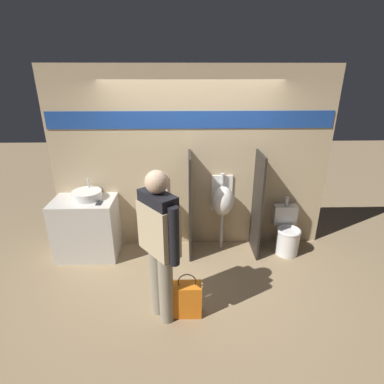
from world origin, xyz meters
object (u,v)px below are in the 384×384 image
person_in_vest (159,238)px  urinal_near_counter (157,202)px  urinal_far (223,201)px  sink_basin (87,195)px  toilet (287,234)px  shopping_bag (187,299)px  cell_phone (99,203)px

person_in_vest → urinal_near_counter: bearing=-32.8°
urinal_far → person_in_vest: 1.65m
sink_basin → urinal_near_counter: (0.98, 0.08, -0.15)m
urinal_far → urinal_near_counter: bearing=180.0°
toilet → person_in_vest: size_ratio=0.48×
shopping_bag → person_in_vest: bearing=-178.5°
toilet → shopping_bag: size_ratio=1.50×
sink_basin → toilet: bearing=-1.0°
cell_phone → toilet: size_ratio=0.17×
toilet → shopping_bag: toilet is taller
urinal_near_counter → shopping_bag: bearing=-72.8°
sink_basin → shopping_bag: sink_basin is taller
sink_basin → urinal_far: bearing=2.4°
cell_phone → person_in_vest: bearing=-51.3°
toilet → person_in_vest: bearing=-145.0°
person_in_vest → cell_phone: bearing=-0.3°
urinal_near_counter → toilet: (1.97, -0.13, -0.50)m
urinal_far → shopping_bag: bearing=-111.5°
sink_basin → urinal_far: urinal_far is taller
urinal_far → person_in_vest: size_ratio=0.69×
toilet → urinal_near_counter: bearing=176.1°
sink_basin → cell_phone: 0.28m
cell_phone → shopping_bag: bearing=-43.6°
sink_basin → urinal_far: size_ratio=0.35×
urinal_far → toilet: 1.11m
urinal_near_counter → person_in_vest: size_ratio=0.69×
shopping_bag → urinal_far: bearing=68.5°
urinal_near_counter → shopping_bag: (0.43, -1.40, -0.59)m
urinal_near_counter → shopping_bag: 1.58m
cell_phone → toilet: (2.74, 0.12, -0.61)m
urinal_far → shopping_bag: 1.62m
shopping_bag → toilet: bearing=39.5°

